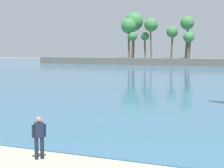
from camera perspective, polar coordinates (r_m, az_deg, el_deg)
sea at (r=71.20m, az=14.08°, el=2.17°), size 220.00×116.15×0.06m
palm_headland at (r=89.30m, az=15.01°, el=5.18°), size 92.88×6.95×13.67m
person_at_waterline at (r=14.12m, az=-11.60°, el=-8.22°), size 0.43×0.40×1.67m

